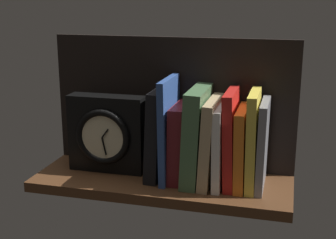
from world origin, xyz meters
TOP-DOWN VIEW (x-y plane):
  - ground_plane at (0.00, 0.00)cm, footprint 63.95×22.37cm
  - back_panel at (0.00, 10.59)cm, footprint 63.95×1.20cm
  - book_black_skeptic at (-1.21, 1.52)cm, footprint 4.24×13.61cm
  - book_blue_modern at (1.51, 1.52)cm, footprint 2.05×15.70cm
  - book_maroon_dawkins at (4.34, 1.52)cm, footprint 3.65×13.40cm
  - book_green_romantic at (8.34, 1.52)cm, footprint 4.85×16.89cm
  - book_tan_shortstories at (11.86, 1.52)cm, footprint 3.50×16.93cm
  - book_white_catcher at (14.38, 1.52)cm, footprint 2.24×16.58cm
  - book_red_requiem at (16.81, 1.52)cm, footprint 3.23×14.64cm
  - book_orange_pandolfini at (19.42, 1.52)cm, footprint 2.67×15.23cm
  - book_yellow_seinlanguage at (21.96, 1.52)cm, footprint 2.50×14.84cm
  - book_gray_chess at (24.23, 1.52)cm, footprint 1.94×14.64cm
  - framed_clock at (-15.21, 1.89)cm, footprint 19.80×6.67cm

SIDE VIEW (x-z plane):
  - ground_plane at x=0.00cm, z-range -2.50..0.00cm
  - book_maroon_dawkins at x=4.34cm, z-range -0.02..18.79cm
  - book_orange_pandolfini at x=19.42cm, z-range -0.02..18.89cm
  - book_white_catcher at x=14.38cm, z-range -0.01..19.37cm
  - framed_clock at x=-15.21cm, z-range -0.01..19.79cm
  - book_tan_shortstories at x=11.86cm, z-range -0.05..20.63cm
  - book_gray_chess at x=24.23cm, z-range -0.01..20.85cm
  - book_black_skeptic at x=-1.21cm, z-range -0.06..22.27cm
  - book_red_requiem at x=16.81cm, z-range -0.04..22.86cm
  - book_yellow_seinlanguage at x=21.96cm, z-range -0.01..22.91cm
  - book_green_romantic at x=8.34cm, z-range -0.07..23.06cm
  - book_blue_modern at x=1.51cm, z-range -0.01..25.22cm
  - back_panel at x=0.00cm, z-range 0.00..34.14cm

